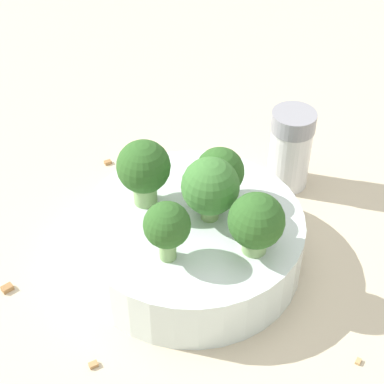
{
  "coord_description": "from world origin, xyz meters",
  "views": [
    {
      "loc": [
        0.28,
        0.25,
        0.41
      ],
      "look_at": [
        0.0,
        0.0,
        0.08
      ],
      "focal_mm": 60.0,
      "sensor_mm": 36.0,
      "label": 1
    }
  ],
  "objects": [
    {
      "name": "ground_plane",
      "position": [
        0.0,
        0.0,
        0.0
      ],
      "size": [
        3.0,
        3.0,
        0.0
      ],
      "primitive_type": "plane",
      "color": "beige"
    },
    {
      "name": "broccoli_floret_3",
      "position": [
        0.01,
        -0.04,
        0.08
      ],
      "size": [
        0.04,
        0.04,
        0.06
      ],
      "color": "#8EB770",
      "rests_on": "bowl"
    },
    {
      "name": "almond_crumb_0",
      "position": [
        0.13,
        -0.09,
        0.0
      ],
      "size": [
        0.01,
        0.01,
        0.01
      ],
      "primitive_type": "cube",
      "rotation": [
        0.0,
        0.0,
        6.14
      ],
      "color": "olive",
      "rests_on": "ground_plane"
    },
    {
      "name": "almond_crumb_2",
      "position": [
        -0.04,
        -0.15,
        0.0
      ],
      "size": [
        0.01,
        0.01,
        0.01
      ],
      "primitive_type": "cube",
      "rotation": [
        0.0,
        0.0,
        5.91
      ],
      "color": "olive",
      "rests_on": "ground_plane"
    },
    {
      "name": "almond_crumb_1",
      "position": [
        0.13,
        0.02,
        0.0
      ],
      "size": [
        0.01,
        0.01,
        0.01
      ],
      "primitive_type": "cube",
      "rotation": [
        0.0,
        0.0,
        5.93
      ],
      "color": "#AD7F4C",
      "rests_on": "ground_plane"
    },
    {
      "name": "almond_crumb_3",
      "position": [
        -0.01,
        0.16,
        0.0
      ],
      "size": [
        0.01,
        0.0,
        0.01
      ],
      "primitive_type": "cube",
      "rotation": [
        0.0,
        0.0,
        3.33
      ],
      "color": "tan",
      "rests_on": "ground_plane"
    },
    {
      "name": "broccoli_floret_2",
      "position": [
        0.04,
        0.01,
        0.08
      ],
      "size": [
        0.04,
        0.04,
        0.05
      ],
      "color": "#84AD66",
      "rests_on": "bowl"
    },
    {
      "name": "broccoli_floret_1",
      "position": [
        -0.03,
        -0.0,
        0.08
      ],
      "size": [
        0.04,
        0.04,
        0.05
      ],
      "color": "#84AD66",
      "rests_on": "bowl"
    },
    {
      "name": "pepper_shaker",
      "position": [
        -0.14,
        -0.0,
        0.04
      ],
      "size": [
        0.04,
        0.04,
        0.08
      ],
      "color": "silver",
      "rests_on": "ground_plane"
    },
    {
      "name": "bowl",
      "position": [
        0.0,
        0.0,
        0.02
      ],
      "size": [
        0.19,
        0.19,
        0.05
      ],
      "primitive_type": "cylinder",
      "color": "silver",
      "rests_on": "ground_plane"
    },
    {
      "name": "broccoli_floret_4",
      "position": [
        -0.01,
        0.06,
        0.08
      ],
      "size": [
        0.04,
        0.04,
        0.05
      ],
      "color": "#8EB770",
      "rests_on": "bowl"
    },
    {
      "name": "broccoli_floret_0",
      "position": [
        -0.01,
        0.01,
        0.08
      ],
      "size": [
        0.05,
        0.05,
        0.06
      ],
      "color": "#7A9E5B",
      "rests_on": "bowl"
    }
  ]
}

